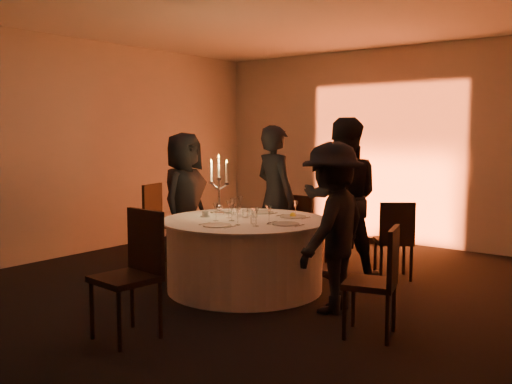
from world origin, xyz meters
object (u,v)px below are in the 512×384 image
Objects in this scene: guest_left at (184,200)px; candelabra at (219,193)px; coffee_cup at (205,214)px; guest_back_left at (275,197)px; chair_right at (380,276)px; guest_right at (332,227)px; banquet_table at (245,254)px; chair_back_left at (305,225)px; guest_back_right at (342,198)px; chair_back_right at (395,236)px; chair_left at (160,217)px; chair_front at (134,266)px.

candelabra is at bearing -121.96° from guest_left.
guest_back_left is at bearing 83.98° from coffee_cup.
chair_right is 2.66m from guest_back_left.
guest_right reaches higher than coffee_cup.
banquet_table is 1.87m from chair_right.
guest_right is at bearing -116.41° from guest_left.
chair_back_left is at bearing -149.85° from chair_right.
guest_back_right is at bearing 161.22° from chair_back_left.
guest_left is at bearing 149.07° from coffee_cup.
banquet_table is at bearing 13.60° from chair_back_right.
chair_back_right is 8.34× the size of coffee_cup.
guest_right is at bearing 134.98° from chair_back_left.
coffee_cup is at bearing 21.04° from guest_back_right.
guest_back_right is at bearing -157.77° from chair_right.
guest_left reaches higher than chair_back_right.
chair_back_left is 0.97× the size of chair_right.
chair_left reaches higher than chair_back_right.
chair_back_left is 0.89m from guest_back_right.
banquet_table is 1.99× the size of chair_back_left.
coffee_cup is at bearing -129.03° from chair_left.
guest_back_left is at bearing -140.92° from chair_right.
chair_back_right is 0.86× the size of chair_front.
banquet_table is at bearing -121.72° from guest_left.
guest_back_left is (-2.15, 1.51, 0.37)m from chair_right.
guest_back_right is (0.93, 0.05, 0.04)m from guest_back_left.
chair_back_left is at bearing 95.21° from banquet_table.
chair_front is 2.84m from guest_back_right.
coffee_cup is at bearing -93.16° from guest_right.
chair_left is at bearing 63.22° from guest_left.
guest_left is 0.94m from coffee_cup.
chair_left is at bearing 165.64° from banquet_table.
banquet_table is 1.71m from chair_front.
chair_front reaches higher than chair_right.
chair_left is 0.64m from guest_left.
candelabra is (-0.66, 1.83, 0.41)m from chair_front.
chair_left is 1.47× the size of candelabra.
chair_left is 1.10× the size of chair_back_right.
guest_back_right reaches higher than chair_back_left.
guest_right is at bearing 160.79° from guest_back_left.
chair_right reaches higher than coffee_cup.
guest_back_left is 16.29× the size of coffee_cup.
chair_right is 2.42m from candelabra.
candelabra reaches higher than coffee_cup.
chair_back_left is 0.85× the size of chair_front.
guest_right is at bearing -4.37° from banquet_table.
guest_back_right is 17.07× the size of coffee_cup.
chair_back_left is 1.31× the size of candelabra.
guest_right is (1.14, -0.09, 0.43)m from banquet_table.
guest_back_right is at bearing -91.22° from chair_left.
coffee_cup is (-2.28, 0.35, 0.28)m from chair_right.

